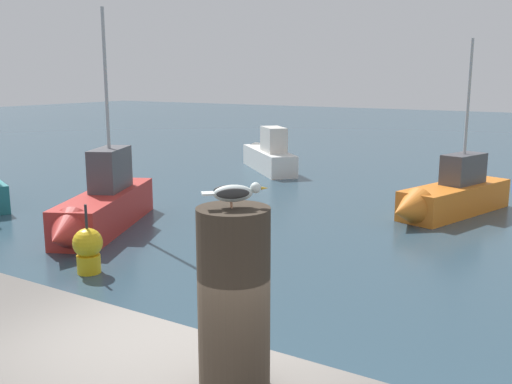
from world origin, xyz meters
name	(u,v)px	position (x,y,z in m)	size (l,w,h in m)	color
mooring_post	(234,301)	(0.59, -0.55, 2.35)	(0.44, 0.44, 1.14)	#382D23
seagull	(234,192)	(0.59, -0.55, 3.01)	(0.32, 0.30, 0.14)	tan
boat_orange	(448,196)	(-1.18, 12.18, 0.52)	(2.38, 4.78, 4.68)	orange
boat_white	(267,155)	(-9.20, 16.27, 0.56)	(4.22, 4.03, 1.76)	silver
boat_red	(101,206)	(-7.81, 6.21, 0.61)	(3.05, 4.95, 5.25)	#B72D28
channel_buoy	(88,249)	(-5.77, 3.95, 0.48)	(0.56, 0.56, 1.33)	yellow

